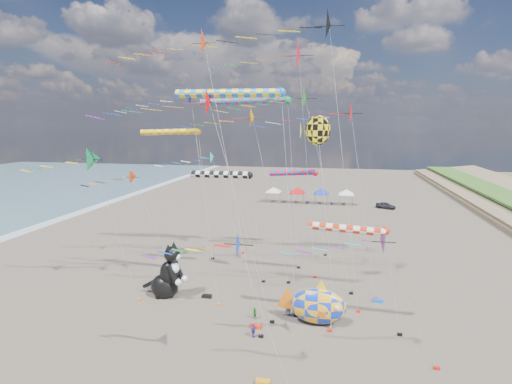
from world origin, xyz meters
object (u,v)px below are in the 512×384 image
(cat_inflatable, at_px, (167,270))
(child_green, at_px, (255,314))
(child_blue, at_px, (253,331))
(person_adult, at_px, (288,306))
(fish_inflatable, at_px, (317,306))
(parked_car, at_px, (386,205))

(cat_inflatable, distance_m, child_green, 9.74)
(cat_inflatable, relative_size, child_blue, 5.00)
(cat_inflatable, relative_size, person_adult, 3.10)
(child_green, distance_m, child_blue, 2.89)
(fish_inflatable, bearing_deg, person_adult, 158.89)
(cat_inflatable, height_order, parked_car, cat_inflatable)
(child_blue, bearing_deg, child_green, 41.09)
(fish_inflatable, bearing_deg, parked_car, 77.56)
(cat_inflatable, distance_m, child_blue, 11.28)
(cat_inflatable, bearing_deg, fish_inflatable, 1.13)
(fish_inflatable, bearing_deg, child_green, -178.31)
(fish_inflatable, bearing_deg, cat_inflatable, 169.73)
(person_adult, relative_size, child_blue, 1.61)
(fish_inflatable, xyz_separation_m, person_adult, (-2.51, 0.97, -0.75))
(cat_inflatable, distance_m, parked_car, 52.85)
(person_adult, bearing_deg, parked_car, 30.35)
(child_blue, height_order, parked_car, parked_car)
(person_adult, relative_size, child_green, 1.73)
(child_blue, bearing_deg, parked_car, 14.95)
(cat_inflatable, relative_size, fish_inflatable, 0.89)
(cat_inflatable, bearing_deg, child_blue, -18.96)
(parked_car, bearing_deg, fish_inflatable, -167.22)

